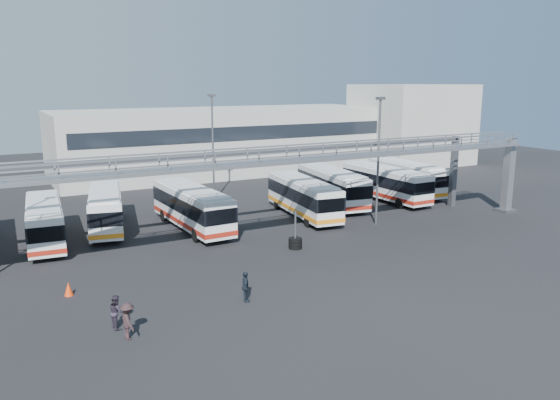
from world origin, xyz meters
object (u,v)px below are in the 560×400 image
bus_6 (303,196)px  pedestrian_b (116,312)px  bus_9 (406,176)px  bus_7 (332,185)px  bus_3 (106,208)px  cone_right (69,289)px  bus_8 (385,182)px  pedestrian_c (128,321)px  tire_stack (295,242)px  light_pole_back (213,142)px  light_pole_mid (378,154)px  bus_2 (45,221)px  bus_4 (192,206)px  pedestrian_d (246,287)px

bus_6 → pedestrian_b: 23.89m
bus_9 → pedestrian_b: size_ratio=6.74×
bus_9 → bus_7: bearing=-170.9°
bus_3 → bus_6: 16.17m
bus_6 → cone_right: bearing=-148.5°
bus_8 → bus_7: bearing=169.9°
bus_7 → pedestrian_c: bearing=-132.6°
bus_8 → tire_stack: 18.30m
light_pole_back → bus_9: (18.70, -6.49, -3.92)m
pedestrian_c → bus_3: bearing=-14.9°
cone_right → bus_6: bearing=24.2°
light_pole_back → cone_right: size_ratio=13.44×
light_pole_mid → bus_3: (-19.46, 9.03, -4.00)m
bus_2 → pedestrian_c: 17.87m
bus_4 → bus_9: bearing=4.3°
bus_2 → tire_stack: bearing=-27.7°
pedestrian_b → tire_stack: 15.26m
bus_7 → pedestrian_d: 24.24m
bus_8 → pedestrian_c: bus_8 is taller
pedestrian_d → tire_stack: tire_stack is taller
bus_3 → cone_right: 13.85m
bus_9 → cone_right: size_ratio=14.44×
light_pole_back → bus_3: bearing=-152.5°
tire_stack → pedestrian_b: bearing=-153.7°
bus_2 → bus_8: bus_8 is taller
bus_6 → pedestrian_b: bearing=-135.3°
tire_stack → bus_3: bearing=132.1°
light_pole_back → pedestrian_b: light_pole_back is taller
bus_3 → bus_6: (15.71, -3.82, 0.07)m
bus_2 → bus_4: bearing=-2.0°
bus_4 → pedestrian_c: 18.82m
cone_right → tire_stack: bearing=5.4°
bus_7 → pedestrian_d: bearing=-125.7°
pedestrian_c → bus_6: bearing=-55.8°
bus_2 → pedestrian_c: size_ratio=5.99×
light_pole_mid → bus_4: bearing=156.6°
pedestrian_c → pedestrian_b: bearing=2.3°
bus_7 → pedestrian_d: size_ratio=6.84×
light_pole_mid → pedestrian_d: 19.24m
bus_2 → bus_7: bearing=6.5°
bus_8 → tire_stack: (-15.64, -9.40, -1.35)m
bus_6 → pedestrian_b: size_ratio=6.71×
bus_3 → pedestrian_c: (-3.08, -19.67, -0.87)m
tire_stack → bus_4: bearing=118.3°
pedestrian_d → bus_6: bearing=-21.6°
bus_2 → light_pole_mid: bearing=-11.6°
bus_7 → tire_stack: size_ratio=4.18×
light_pole_mid → bus_8: size_ratio=0.95×
bus_4 → bus_7: (14.54, 1.99, 0.00)m
light_pole_mid → bus_3: 21.82m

